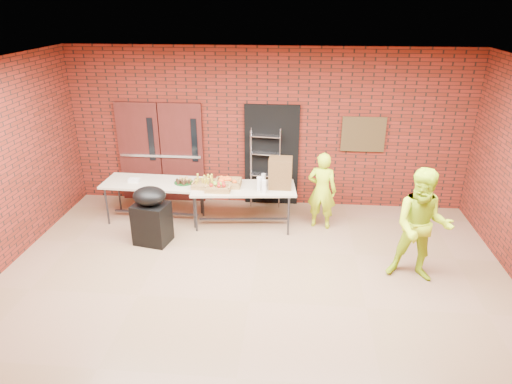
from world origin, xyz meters
TOP-DOWN VIEW (x-y plane):
  - room at (0.00, 0.00)m, footprint 8.08×7.08m
  - double_doors at (-2.20, 3.44)m, footprint 1.78×0.12m
  - dark_doorway at (0.10, 3.46)m, footprint 1.10×0.06m
  - bronze_plaque at (1.90, 3.45)m, footprint 0.85×0.04m
  - wire_rack at (-0.01, 3.32)m, footprint 0.62×0.27m
  - table_left at (-2.10, 2.50)m, footprint 1.92×0.86m
  - table_right at (-0.35, 2.37)m, footprint 1.98×0.98m
  - basket_bananas at (-1.07, 2.31)m, footprint 0.45×0.35m
  - basket_oranges at (-0.65, 2.42)m, footprint 0.47×0.37m
  - basket_apples at (-0.79, 2.19)m, footprint 0.45×0.35m
  - muffin_tray at (-1.51, 2.50)m, footprint 0.36×0.36m
  - napkin_box at (-2.47, 2.46)m, footprint 0.20×0.13m
  - coffee_dispenser at (0.32, 2.45)m, footprint 0.42×0.38m
  - cup_stack_front at (-0.05, 2.24)m, footprint 0.09×0.09m
  - cup_stack_mid at (0.04, 2.13)m, footprint 0.08×0.08m
  - cup_stack_back at (0.02, 2.43)m, footprint 0.09×0.09m
  - covered_grill at (-1.88, 1.58)m, footprint 0.66×0.59m
  - volunteer_woman at (1.10, 2.45)m, footprint 0.60×0.46m
  - volunteer_man at (2.49, 0.84)m, footprint 0.99×0.84m

SIDE VIEW (x-z plane):
  - covered_grill at x=-1.88m, z-range 0.00..1.05m
  - table_left at x=-2.10m, z-range 0.32..1.10m
  - table_right at x=-0.35m, z-range 0.33..1.11m
  - volunteer_woman at x=1.10m, z-range 0.00..1.47m
  - napkin_box at x=-2.47m, z-range 0.78..0.85m
  - wire_rack at x=-0.01m, z-range 0.00..1.64m
  - muffin_tray at x=-1.51m, z-range 0.78..0.87m
  - basket_bananas at x=-1.07m, z-range 0.78..0.92m
  - basket_apples at x=-0.79m, z-range 0.78..0.92m
  - basket_oranges at x=-0.65m, z-range 0.78..0.92m
  - volunteer_man at x=2.49m, z-range 0.00..1.79m
  - cup_stack_mid at x=0.04m, z-range 0.79..1.03m
  - cup_stack_back at x=0.02m, z-range 0.79..1.04m
  - cup_stack_front at x=-0.05m, z-range 0.79..1.05m
  - dark_doorway at x=0.10m, z-range 0.00..2.10m
  - double_doors at x=-2.20m, z-range 0.00..2.10m
  - coffee_dispenser at x=0.32m, z-range 0.79..1.34m
  - bronze_plaque at x=1.90m, z-range 1.20..1.90m
  - room at x=0.00m, z-range -0.04..3.24m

